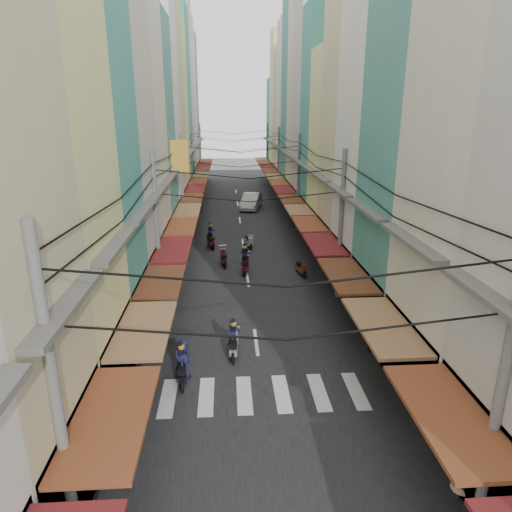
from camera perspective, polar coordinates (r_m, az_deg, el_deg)
name	(u,v)px	position (r m, az deg, el deg)	size (l,w,h in m)	color
ground	(253,323)	(22.88, -0.32, -8.35)	(160.00, 160.00, 0.00)	slate
road	(240,225)	(41.75, -1.96, 3.87)	(10.00, 80.00, 0.02)	black
sidewalk_left	(169,226)	(42.06, -10.86, 3.69)	(3.00, 80.00, 0.06)	slate
sidewalk_right	(311,224)	(42.43, 6.87, 4.00)	(3.00, 80.00, 0.06)	slate
crosswalk	(263,394)	(17.69, 0.89, -16.87)	(7.55, 2.40, 0.01)	silver
building_row_left	(137,114)	(37.65, -14.63, 16.83)	(7.80, 67.67, 23.70)	silver
building_row_right	(341,119)	(38.05, 10.60, 16.54)	(7.80, 68.98, 22.59)	teal
utility_poles	(242,157)	(35.70, -1.80, 12.21)	(10.20, 66.13, 8.20)	slate
white_car	(251,209)	(48.85, -0.61, 5.93)	(5.72, 2.24, 2.02)	silver
bicycle	(382,349)	(21.28, 15.44, -11.19)	(0.56, 1.50, 1.03)	black
moving_scooters	(231,273)	(27.96, -3.15, -2.14)	(6.87, 19.94, 1.97)	black
parked_scooters	(361,353)	(19.84, 12.98, -11.70)	(12.79, 14.85, 0.95)	black
pedestrians	(176,289)	(24.65, -9.95, -4.08)	(13.12, 21.99, 2.10)	#2B212C
market_umbrella	(406,291)	(22.80, 18.25, -4.14)	(2.06, 2.06, 2.17)	#B2B2B7
traffic_sign	(360,270)	(23.76, 12.92, -1.73)	(0.10, 0.69, 3.15)	slate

